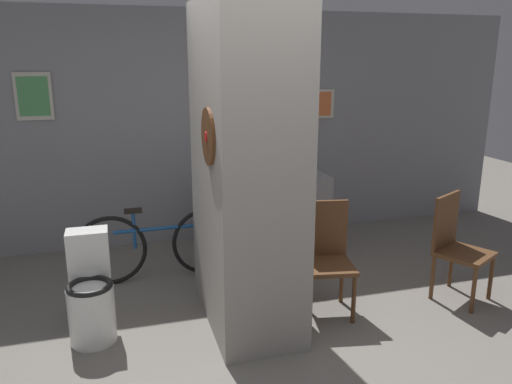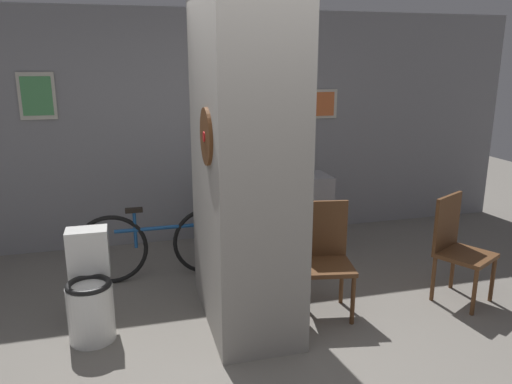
{
  "view_description": "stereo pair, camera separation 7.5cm",
  "coord_description": "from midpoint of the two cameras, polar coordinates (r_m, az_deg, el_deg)",
  "views": [
    {
      "loc": [
        -0.86,
        -2.97,
        2.06
      ],
      "look_at": [
        0.3,
        1.04,
        0.95
      ],
      "focal_mm": 35.0,
      "sensor_mm": 36.0,
      "label": 1
    },
    {
      "loc": [
        -0.78,
        -2.99,
        2.06
      ],
      "look_at": [
        0.3,
        1.04,
        0.95
      ],
      "focal_mm": 35.0,
      "sensor_mm": 36.0,
      "label": 2
    }
  ],
  "objects": [
    {
      "name": "chair_near_pillar",
      "position": [
        4.21,
        8.36,
        -7.01
      ],
      "size": [
        0.48,
        0.48,
        0.93
      ],
      "rotation": [
        0.0,
        0.0,
        -0.18
      ],
      "color": "brown",
      "rests_on": "ground_plane"
    },
    {
      "name": "bottle_short",
      "position": [
        5.15,
        -2.0,
        2.64
      ],
      "size": [
        0.08,
        0.08,
        0.27
      ],
      "color": "#19598C",
      "rests_on": "counter_shelf"
    },
    {
      "name": "toilet",
      "position": [
        4.04,
        -17.93,
        -10.95
      ],
      "size": [
        0.34,
        0.5,
        0.81
      ],
      "color": "white",
      "rests_on": "ground_plane"
    },
    {
      "name": "ground_plane",
      "position": [
        3.72,
        0.24,
        -18.76
      ],
      "size": [
        14.0,
        14.0,
        0.0
      ],
      "primitive_type": "plane",
      "color": "slate"
    },
    {
      "name": "counter_shelf",
      "position": [
        5.34,
        2.2,
        -2.85
      ],
      "size": [
        1.25,
        0.44,
        0.87
      ],
      "color": "gray",
      "rests_on": "ground_plane"
    },
    {
      "name": "pillar_center",
      "position": [
        3.81,
        -0.78,
        3.39
      ],
      "size": [
        0.67,
        1.27,
        2.6
      ],
      "color": "gray",
      "rests_on": "ground_plane"
    },
    {
      "name": "bicycle",
      "position": [
        4.88,
        -10.4,
        -5.85
      ],
      "size": [
        1.59,
        0.42,
        0.73
      ],
      "color": "black",
      "rests_on": "ground_plane"
    },
    {
      "name": "chair_by_doorway",
      "position": [
        4.72,
        22.45,
        -5.58
      ],
      "size": [
        0.56,
        0.56,
        0.93
      ],
      "rotation": [
        0.0,
        0.0,
        0.49
      ],
      "color": "brown",
      "rests_on": "ground_plane"
    },
    {
      "name": "bottle_tall",
      "position": [
        5.18,
        -0.82,
        2.96
      ],
      "size": [
        0.06,
        0.06,
        0.33
      ],
      "color": "#267233",
      "rests_on": "counter_shelf"
    },
    {
      "name": "wall_back",
      "position": [
        5.72,
        -6.76,
        7.21
      ],
      "size": [
        8.0,
        0.09,
        2.6
      ],
      "color": "gray",
      "rests_on": "ground_plane"
    }
  ]
}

